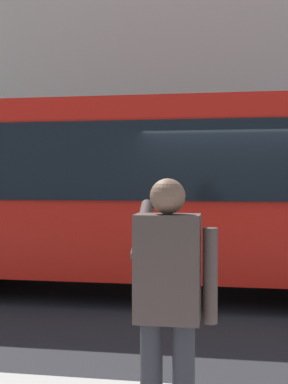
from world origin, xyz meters
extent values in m
plane|color=#232326|center=(0.00, 0.00, 0.00)|extent=(60.00, 60.00, 0.00)
cube|color=beige|center=(0.00, -6.80, 6.00)|extent=(28.00, 0.80, 12.00)
cube|color=red|center=(1.34, -0.43, 1.70)|extent=(9.00, 2.50, 2.60)
cube|color=black|center=(1.34, 0.83, 2.10)|extent=(7.60, 0.06, 1.10)
cylinder|color=black|center=(4.34, -1.53, 0.50)|extent=(1.00, 0.28, 1.00)
cube|color=#473833|center=(0.48, 4.54, 1.30)|extent=(0.40, 0.24, 0.66)
sphere|color=brown|center=(0.48, 4.54, 1.74)|extent=(0.22, 0.22, 0.22)
cylinder|color=#473833|center=(0.22, 4.54, 1.26)|extent=(0.09, 0.09, 0.58)
cylinder|color=#473833|center=(0.66, 4.38, 1.52)|extent=(0.09, 0.48, 0.37)
cube|color=black|center=(0.58, 4.24, 1.72)|extent=(0.07, 0.01, 0.14)
camera|label=1|loc=(0.14, 7.59, 1.84)|focal=46.87mm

